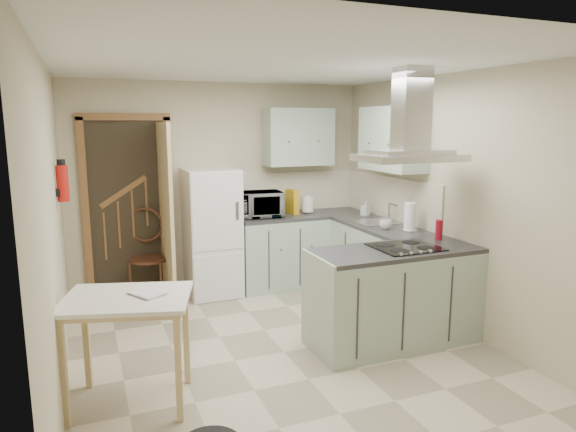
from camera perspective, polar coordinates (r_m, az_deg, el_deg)
name	(u,v)px	position (r m, az deg, el deg)	size (l,w,h in m)	color
floor	(284,352)	(4.76, -0.43, -14.87)	(4.20, 4.20, 0.00)	#C5B499
ceiling	(284,63)	(4.33, -0.48, 16.62)	(4.20, 4.20, 0.00)	silver
back_wall	(221,187)	(6.35, -7.44, 3.24)	(3.60, 3.60, 0.00)	#BDB193
left_wall	(53,232)	(4.08, -24.67, -1.58)	(4.20, 4.20, 0.00)	#BDB193
right_wall	(454,203)	(5.30, 17.98, 1.40)	(4.20, 4.20, 0.00)	#BDB193
doorway	(129,209)	(6.17, -17.25, 0.77)	(1.10, 0.12, 2.10)	brown
fridge	(212,233)	(6.10, -8.43, -1.85)	(0.60, 0.60, 1.50)	white
counter_back	(280,251)	(6.42, -0.87, -3.88)	(1.08, 0.60, 0.90)	#9EB2A0
counter_right	(367,257)	(6.19, 8.72, -4.54)	(0.60, 1.95, 0.90)	#9EB2A0
splashback	(294,191)	(6.66, 0.63, 2.78)	(1.68, 0.02, 0.50)	beige
wall_cabinet_back	(298,137)	(6.45, 1.13, 8.78)	(0.85, 0.35, 0.70)	#9EB2A0
wall_cabinet_right	(393,139)	(5.82, 11.57, 8.40)	(0.35, 0.90, 0.70)	#9EB2A0
peninsula	(394,296)	(4.89, 11.74, -8.70)	(1.55, 0.65, 0.90)	#9EB2A0
hob	(406,247)	(4.81, 12.94, -3.38)	(0.58, 0.50, 0.01)	black
extractor_hood	(409,158)	(4.69, 13.34, 6.32)	(0.90, 0.55, 0.10)	silver
sink	(376,222)	(5.94, 9.70, -0.69)	(0.45, 0.40, 0.01)	silver
fire_extinguisher	(63,183)	(4.93, -23.77, 3.34)	(0.10, 0.10, 0.32)	#B2140F
drop_leaf_table	(130,351)	(3.98, -17.19, -14.11)	(0.87, 0.65, 0.82)	#DCC187
bentwood_chair	(149,259)	(6.12, -15.23, -4.65)	(0.43, 0.43, 0.96)	#54251C
microwave	(258,204)	(6.20, -3.30, 1.30)	(0.56, 0.37, 0.31)	black
kettle	(308,204)	(6.47, 2.21, 1.33)	(0.15, 0.15, 0.23)	white
cereal_box	(292,202)	(6.41, 0.49, 1.61)	(0.08, 0.20, 0.31)	gold
soap_bottle	(365,208)	(6.36, 8.57, 0.86)	(0.08, 0.08, 0.18)	#B7B9C4
paper_towel	(410,216)	(5.55, 13.40, -0.04)	(0.12, 0.12, 0.31)	white
cup	(385,225)	(5.59, 10.78, -0.93)	(0.13, 0.13, 0.10)	silver
red_bottle	(439,230)	(5.20, 16.43, -1.48)	(0.07, 0.07, 0.20)	#AC0E25
book	(136,290)	(3.77, -16.49, -7.90)	(0.18, 0.25, 0.11)	#9E3440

